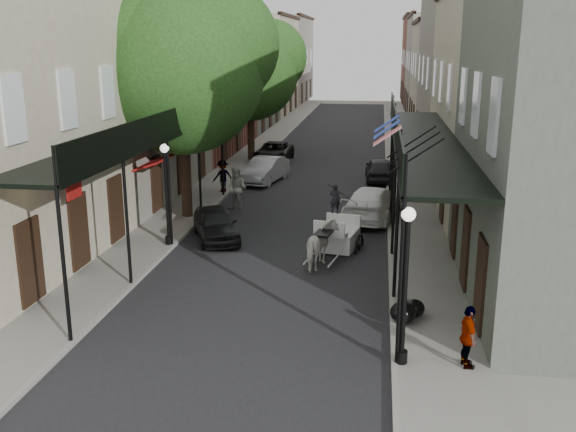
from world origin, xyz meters
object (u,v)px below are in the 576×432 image
(lamppost_right_far, at_px, (392,147))
(horse, at_px, (322,245))
(pedestrian_sidewalk_right, at_px, (468,337))
(car_right_near, at_px, (373,203))
(car_right_far, at_px, (380,169))
(car_left_near, at_px, (216,224))
(carriage, at_px, (341,221))
(lamppost_left, at_px, (167,193))
(tree_near, at_px, (192,63))
(tree_far, at_px, (256,67))
(pedestrian_walking, at_px, (237,189))
(pedestrian_sidewalk_left, at_px, (223,176))
(car_left_far, at_px, (274,152))
(car_left_mid, at_px, (265,170))
(lamppost_right_near, at_px, (405,284))

(lamppost_right_far, xyz_separation_m, horse, (-2.43, -13.39, -1.29))
(pedestrian_sidewalk_right, relative_size, car_right_near, 0.31)
(car_right_far, bearing_deg, car_left_near, 59.95)
(horse, xyz_separation_m, carriage, (0.46, 2.33, 0.23))
(lamppost_left, xyz_separation_m, carriage, (6.23, 0.94, -1.06))
(tree_near, height_order, car_right_far, tree_near)
(horse, bearing_deg, tree_far, -62.11)
(tree_near, distance_m, pedestrian_sidewalk_right, 16.59)
(tree_far, height_order, pedestrian_walking, tree_far)
(lamppost_right_far, relative_size, carriage, 1.46)
(lamppost_left, relative_size, horse, 2.06)
(lamppost_left, height_order, pedestrian_sidewalk_left, lamppost_left)
(pedestrian_sidewalk_right, bearing_deg, car_right_far, -4.15)
(car_right_near, bearing_deg, car_right_far, -80.96)
(tree_near, xyz_separation_m, car_left_far, (1.05, 13.82, -5.87))
(lamppost_right_far, distance_m, pedestrian_sidewalk_left, 8.98)
(carriage, relative_size, car_left_near, 0.70)
(tree_far, xyz_separation_m, lamppost_left, (0.15, -18.18, -3.79))
(lamppost_right_far, xyz_separation_m, car_left_far, (-7.25, 6.00, -1.43))
(tree_near, bearing_deg, lamppost_left, -88.66)
(carriage, relative_size, car_left_far, 0.57)
(carriage, bearing_deg, lamppost_right_far, 90.94)
(pedestrian_sidewalk_right, bearing_deg, car_left_near, 31.99)
(lamppost_left, relative_size, car_left_near, 1.02)
(tree_near, distance_m, car_left_mid, 9.71)
(pedestrian_sidewalk_left, bearing_deg, lamppost_right_near, 81.29)
(pedestrian_sidewalk_right, height_order, car_right_far, pedestrian_sidewalk_right)
(tree_far, distance_m, lamppost_right_far, 11.05)
(car_left_far, height_order, car_right_far, car_right_far)
(car_left_mid, relative_size, car_right_near, 0.85)
(pedestrian_sidewalk_left, distance_m, car_right_far, 8.81)
(car_left_near, xyz_separation_m, car_left_mid, (0.04, 10.58, 0.05))
(pedestrian_walking, relative_size, pedestrian_sidewalk_right, 1.29)
(tree_near, height_order, carriage, tree_near)
(pedestrian_walking, bearing_deg, lamppost_right_near, -47.73)
(car_left_mid, bearing_deg, car_left_near, -78.76)
(lamppost_right_near, xyz_separation_m, pedestrian_sidewalk_right, (1.46, 0.00, -1.19))
(tree_near, relative_size, car_right_far, 2.55)
(tree_far, relative_size, car_left_far, 1.93)
(pedestrian_sidewalk_right, bearing_deg, lamppost_right_near, 80.33)
(horse, bearing_deg, pedestrian_sidewalk_right, 131.53)
(tree_near, height_order, pedestrian_sidewalk_right, tree_near)
(lamppost_right_far, xyz_separation_m, pedestrian_walking, (-6.93, -6.17, -1.09))
(lamppost_right_near, bearing_deg, horse, 110.19)
(carriage, xyz_separation_m, car_left_far, (-5.28, 17.06, -0.37))
(tree_near, bearing_deg, pedestrian_walking, 50.38)
(pedestrian_sidewalk_left, distance_m, car_right_near, 8.33)
(car_left_far, distance_m, car_right_far, 8.34)
(car_left_far, xyz_separation_m, car_right_far, (6.68, -5.00, 0.02))
(car_right_far, bearing_deg, lamppost_right_near, 89.11)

